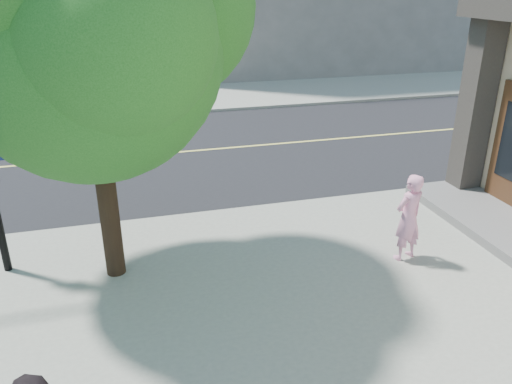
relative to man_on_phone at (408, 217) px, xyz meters
name	(u,v)px	position (x,y,z in m)	size (l,w,h in m)	color
ground	(23,237)	(-6.77, 2.88, -0.92)	(140.00, 140.00, 0.00)	black
road_ew	(47,163)	(-6.77, 7.38, -0.91)	(140.00, 9.00, 0.01)	black
sidewalk_ne	(298,57)	(6.73, 24.38, -0.86)	(29.00, 25.00, 0.12)	gray
man_on_phone	(408,217)	(0.00, 0.00, 0.00)	(0.58, 0.38, 1.60)	pink
street_tree	(92,14)	(-4.88, 0.87, 3.37)	(4.87, 4.43, 6.46)	black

